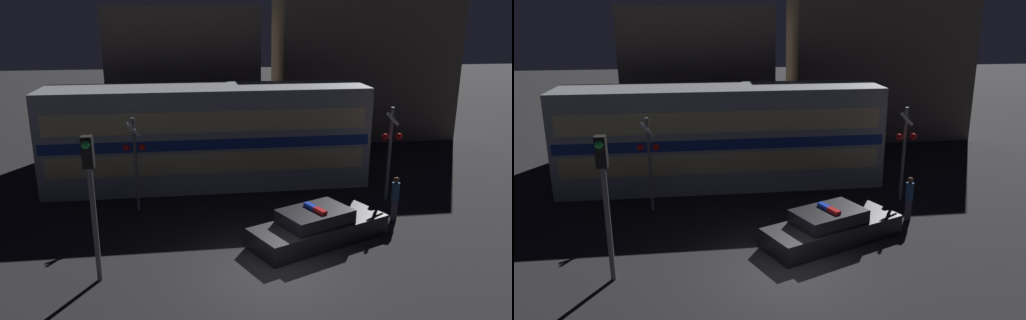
% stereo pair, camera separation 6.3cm
% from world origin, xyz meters
% --- Properties ---
extents(ground_plane, '(120.00, 120.00, 0.00)m').
position_xyz_m(ground_plane, '(0.00, 0.00, 0.00)').
color(ground_plane, black).
extents(train, '(14.33, 3.08, 4.52)m').
position_xyz_m(train, '(-1.59, 8.86, 2.26)').
color(train, '#999EA5').
rests_on(train, ground_plane).
extents(police_car, '(5.22, 3.65, 1.30)m').
position_xyz_m(police_car, '(1.89, 2.21, 0.49)').
color(police_car, black).
rests_on(police_car, ground_plane).
extents(pedestrian, '(0.29, 0.29, 1.72)m').
position_xyz_m(pedestrian, '(5.24, 3.60, 0.88)').
color(pedestrian, '#3F384C').
rests_on(pedestrian, ground_plane).
extents(crossing_signal_near, '(0.88, 0.35, 3.98)m').
position_xyz_m(crossing_signal_near, '(5.80, 5.68, 2.33)').
color(crossing_signal_near, slate).
rests_on(crossing_signal_near, ground_plane).
extents(crossing_signal_far, '(0.88, 0.35, 3.77)m').
position_xyz_m(crossing_signal_far, '(-4.55, 5.95, 2.22)').
color(crossing_signal_far, slate).
rests_on(crossing_signal_far, ground_plane).
extents(traffic_light_corner, '(0.30, 0.46, 4.41)m').
position_xyz_m(traffic_light_corner, '(-5.21, 0.47, 2.94)').
color(traffic_light_corner, slate).
rests_on(traffic_light_corner, ground_plane).
extents(building_left, '(8.47, 6.06, 8.04)m').
position_xyz_m(building_left, '(-2.58, 17.31, 4.02)').
color(building_left, '#726656').
rests_on(building_left, ground_plane).
extents(building_center, '(10.89, 4.28, 9.49)m').
position_xyz_m(building_center, '(8.52, 17.21, 4.74)').
color(building_center, '#726656').
rests_on(building_center, ground_plane).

